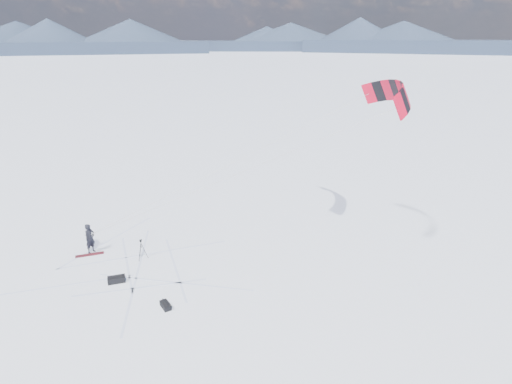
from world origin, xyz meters
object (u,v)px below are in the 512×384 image
(gear_bag_a, at_px, (116,279))
(snowboard, at_px, (90,255))
(tripod, at_px, (141,246))
(gear_bag_b, at_px, (166,305))
(snowkiter, at_px, (92,252))

(gear_bag_a, bearing_deg, snowboard, 112.12)
(snowboard, xyz_separation_m, gear_bag_a, (3.16, -2.20, 0.15))
(tripod, height_order, gear_bag_b, tripod)
(snowboard, xyz_separation_m, tripod, (3.21, 0.42, 0.76))
(snowkiter, height_order, gear_bag_a, snowkiter)
(snowkiter, xyz_separation_m, gear_bag_b, (6.71, -3.90, 0.14))
(gear_bag_a, bearing_deg, gear_bag_b, -54.65)
(snowboard, relative_size, gear_bag_b, 2.11)
(snowkiter, distance_m, snowboard, 0.33)
(gear_bag_a, bearing_deg, tripod, 56.02)
(snowkiter, bearing_deg, gear_bag_b, -109.16)
(snowkiter, xyz_separation_m, snowboard, (0.07, -0.33, 0.02))
(snowkiter, relative_size, gear_bag_b, 2.42)
(snowkiter, bearing_deg, tripod, -77.28)
(gear_bag_b, bearing_deg, snowboard, -165.58)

